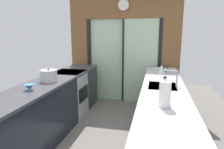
% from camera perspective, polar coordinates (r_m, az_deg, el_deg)
% --- Properties ---
extents(ground_plane, '(5.04, 7.60, 0.02)m').
position_cam_1_polar(ground_plane, '(3.57, -1.89, -16.72)').
color(ground_plane, slate).
extents(back_wall_unit, '(2.64, 0.12, 2.70)m').
position_cam_1_polar(back_wall_unit, '(4.89, 3.27, 9.87)').
color(back_wall_unit, brown).
rests_on(back_wall_unit, ground_plane).
extents(left_counter_run, '(0.62, 3.80, 0.92)m').
position_cam_1_polar(left_counter_run, '(3.31, -19.81, -10.72)').
color(left_counter_run, '#1E232D').
rests_on(left_counter_run, ground_plane).
extents(right_counter_run, '(0.62, 3.80, 0.92)m').
position_cam_1_polar(right_counter_run, '(3.00, 14.07, -12.79)').
color(right_counter_run, '#1E232D').
rests_on(right_counter_run, ground_plane).
extents(sink_faucet, '(0.19, 0.02, 0.24)m').
position_cam_1_polar(sink_faucet, '(3.05, 17.27, -0.26)').
color(sink_faucet, '#B7BABC').
rests_on(sink_faucet, right_counter_run).
extents(oven_range, '(0.60, 0.60, 0.92)m').
position_cam_1_polar(oven_range, '(4.24, -11.76, -5.39)').
color(oven_range, '#B7BABC').
rests_on(oven_range, ground_plane).
extents(mixing_bowl, '(0.14, 0.14, 0.08)m').
position_cam_1_polar(mixing_bowl, '(2.98, -22.28, -3.30)').
color(mixing_bowl, teal).
rests_on(mixing_bowl, left_counter_run).
extents(stock_pot, '(0.28, 0.28, 0.21)m').
position_cam_1_polar(stock_pot, '(3.39, -17.44, -0.30)').
color(stock_pot, '#B7BABC').
rests_on(stock_pot, left_counter_run).
extents(kettle, '(0.24, 0.16, 0.19)m').
position_cam_1_polar(kettle, '(3.98, 13.81, 1.51)').
color(kettle, '#B7BABC').
rests_on(kettle, right_counter_run).
extents(soap_bottle, '(0.07, 0.07, 0.29)m').
position_cam_1_polar(soap_bottle, '(2.39, 14.54, -4.39)').
color(soap_bottle, '#286BB7').
rests_on(soap_bottle, right_counter_run).
extents(paper_towel_roll, '(0.14, 0.14, 0.31)m').
position_cam_1_polar(paper_towel_roll, '(2.20, 14.71, -5.49)').
color(paper_towel_roll, '#B7BABC').
rests_on(paper_towel_roll, right_counter_run).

